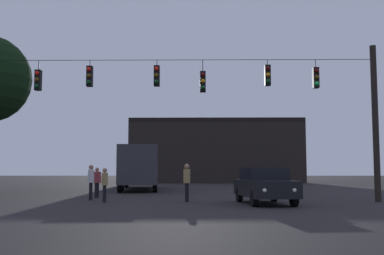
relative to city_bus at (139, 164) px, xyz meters
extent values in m
plane|color=black|center=(3.35, -0.74, -1.87)|extent=(168.00, 168.00, 0.00)
cylinder|color=black|center=(12.32, -12.65, 1.70)|extent=(0.28, 0.28, 7.13)
cylinder|color=black|center=(3.35, -12.65, 4.63)|extent=(17.94, 0.02, 0.02)
cylinder|color=black|center=(-3.14, -12.65, 4.39)|extent=(0.03, 0.03, 0.45)
cube|color=black|center=(-3.14, -12.65, 3.69)|extent=(0.26, 0.32, 0.95)
sphere|color=red|center=(-3.14, -12.83, 3.99)|extent=(0.20, 0.20, 0.20)
sphere|color=#5B3D0C|center=(-3.14, -12.83, 3.69)|extent=(0.20, 0.20, 0.20)
sphere|color=#0C4219|center=(-3.14, -12.83, 3.39)|extent=(0.20, 0.20, 0.20)
cylinder|color=black|center=(-0.75, -12.65, 4.48)|extent=(0.03, 0.03, 0.27)
cube|color=black|center=(-0.75, -12.65, 3.86)|extent=(0.26, 0.32, 0.95)
sphere|color=red|center=(-0.75, -12.83, 4.16)|extent=(0.20, 0.20, 0.20)
sphere|color=#5B3D0C|center=(-0.75, -12.83, 3.86)|extent=(0.20, 0.20, 0.20)
sphere|color=#0C4219|center=(-0.75, -12.83, 3.56)|extent=(0.20, 0.20, 0.20)
cylinder|color=black|center=(2.35, -12.65, 4.48)|extent=(0.03, 0.03, 0.26)
cube|color=black|center=(2.35, -12.65, 3.88)|extent=(0.26, 0.32, 0.95)
sphere|color=red|center=(2.35, -12.83, 4.18)|extent=(0.20, 0.20, 0.20)
sphere|color=#5B3D0C|center=(2.35, -12.83, 3.88)|extent=(0.20, 0.20, 0.20)
sphere|color=#0C4219|center=(2.35, -12.83, 3.58)|extent=(0.20, 0.20, 0.20)
cylinder|color=black|center=(4.48, -12.65, 4.34)|extent=(0.03, 0.03, 0.54)
cube|color=black|center=(4.48, -12.65, 3.60)|extent=(0.26, 0.32, 0.95)
sphere|color=#510A0A|center=(4.48, -12.83, 3.90)|extent=(0.20, 0.20, 0.20)
sphere|color=orange|center=(4.48, -12.83, 3.60)|extent=(0.20, 0.20, 0.20)
sphere|color=#0C4219|center=(4.48, -12.83, 3.30)|extent=(0.20, 0.20, 0.20)
cylinder|color=black|center=(7.45, -12.65, 4.49)|extent=(0.03, 0.03, 0.25)
cube|color=black|center=(7.45, -12.65, 3.89)|extent=(0.26, 0.32, 0.95)
sphere|color=#510A0A|center=(7.45, -12.83, 4.19)|extent=(0.20, 0.20, 0.20)
sphere|color=orange|center=(7.45, -12.83, 3.89)|extent=(0.20, 0.20, 0.20)
sphere|color=#0C4219|center=(7.45, -12.83, 3.59)|extent=(0.20, 0.20, 0.20)
cylinder|color=black|center=(9.66, -12.65, 4.43)|extent=(0.03, 0.03, 0.37)
cube|color=black|center=(9.66, -12.65, 3.77)|extent=(0.26, 0.32, 0.95)
sphere|color=#510A0A|center=(9.66, -12.83, 4.07)|extent=(0.20, 0.20, 0.20)
sphere|color=#5B3D0C|center=(9.66, -12.83, 3.77)|extent=(0.20, 0.20, 0.20)
sphere|color=#1EE04C|center=(9.66, -12.83, 3.47)|extent=(0.20, 0.20, 0.20)
cube|color=#2D2D33|center=(0.00, 0.01, -0.12)|extent=(3.58, 11.19, 2.50)
cube|color=black|center=(0.00, 0.01, 0.49)|extent=(3.55, 10.54, 0.70)
cylinder|color=black|center=(-1.50, 3.84, -1.37)|extent=(0.38, 1.02, 1.00)
cylinder|color=black|center=(0.71, 4.06, -1.37)|extent=(0.38, 1.02, 1.00)
cylinder|color=black|center=(-0.89, -2.29, -1.37)|extent=(0.38, 1.02, 1.00)
cylinder|color=black|center=(1.32, -2.07, -1.37)|extent=(0.38, 1.02, 1.00)
cylinder|color=black|center=(-0.69, -4.26, -1.37)|extent=(0.38, 1.02, 1.00)
cylinder|color=black|center=(1.52, -4.04, -1.37)|extent=(0.38, 1.02, 1.00)
cube|color=beige|center=(-0.33, 3.29, 0.49)|extent=(2.63, 1.05, 0.56)
cube|color=beige|center=(0.27, -2.73, 0.49)|extent=(2.63, 1.05, 0.56)
cube|color=black|center=(7.05, -14.03, -1.21)|extent=(2.29, 4.48, 0.68)
cube|color=black|center=(7.04, -13.88, -0.61)|extent=(1.85, 2.49, 0.52)
cylinder|color=black|center=(8.00, -15.34, -1.55)|extent=(0.29, 0.66, 0.64)
cylinder|color=black|center=(6.44, -15.53, -1.55)|extent=(0.29, 0.66, 0.64)
cylinder|color=black|center=(7.67, -12.53, -1.55)|extent=(0.29, 0.66, 0.64)
cylinder|color=black|center=(6.10, -12.71, -1.55)|extent=(0.29, 0.66, 0.64)
sphere|color=white|center=(7.87, -16.05, -1.21)|extent=(0.18, 0.18, 0.18)
sphere|color=white|center=(6.73, -16.18, -1.21)|extent=(0.18, 0.18, 0.18)
cylinder|color=black|center=(0.14, -13.20, -1.49)|extent=(0.14, 0.14, 0.75)
cylinder|color=black|center=(0.09, -13.04, -1.49)|extent=(0.14, 0.14, 0.75)
cube|color=#997F4C|center=(0.12, -13.12, -0.84)|extent=(0.34, 0.42, 0.56)
sphere|color=#8C6B51|center=(0.12, -13.12, -0.46)|extent=(0.20, 0.20, 0.20)
cylinder|color=black|center=(3.76, -12.78, -1.45)|extent=(0.14, 0.14, 0.84)
cylinder|color=black|center=(3.74, -12.94, -1.45)|extent=(0.14, 0.14, 0.84)
cube|color=#997F4C|center=(3.75, -12.86, -0.72)|extent=(0.30, 0.40, 0.63)
sphere|color=#8C6B51|center=(3.75, -12.86, -0.29)|extent=(0.23, 0.23, 0.23)
cylinder|color=black|center=(-0.84, -11.57, -1.45)|extent=(0.14, 0.14, 0.82)
cylinder|color=black|center=(-0.83, -11.73, -1.45)|extent=(0.14, 0.14, 0.82)
cube|color=silver|center=(-0.83, -11.65, -0.73)|extent=(0.27, 0.38, 0.62)
sphere|color=#8C6B51|center=(-0.83, -11.65, -0.31)|extent=(0.22, 0.22, 0.22)
cylinder|color=black|center=(-0.90, -9.79, -1.48)|extent=(0.14, 0.14, 0.76)
cylinder|color=black|center=(-0.96, -9.94, -1.48)|extent=(0.14, 0.14, 0.76)
cube|color=maroon|center=(-0.93, -9.86, -0.82)|extent=(0.35, 0.42, 0.57)
sphere|color=#8C6B51|center=(-0.93, -9.86, -0.43)|extent=(0.21, 0.21, 0.21)
cube|color=black|center=(6.33, 21.92, 1.46)|extent=(19.37, 10.40, 6.65)
cube|color=black|center=(6.33, 21.92, 5.03)|extent=(19.37, 10.40, 0.50)
camera|label=1|loc=(4.24, -33.69, -0.45)|focal=43.40mm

